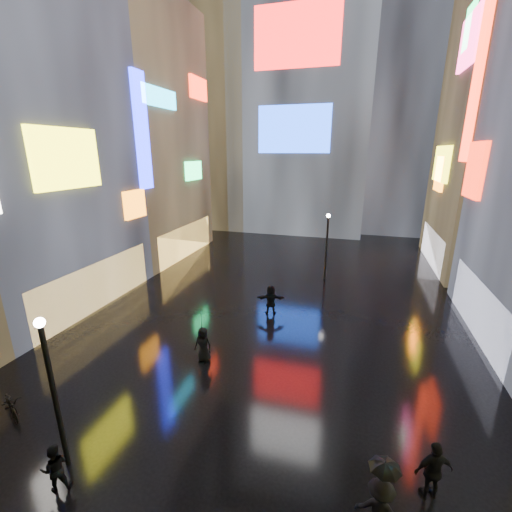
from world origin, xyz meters
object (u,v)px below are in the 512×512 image
at_px(pedestrian_3, 434,471).
at_px(lamp_far, 327,243).
at_px(bicycle, 11,405).
at_px(lamp_near, 53,386).

bearing_deg(pedestrian_3, lamp_far, -95.87).
bearing_deg(pedestrian_3, bicycle, -17.33).
xyz_separation_m(lamp_near, lamp_far, (6.29, 19.30, 0.00)).
relative_size(pedestrian_3, bicycle, 1.09).
distance_m(lamp_far, pedestrian_3, 17.93).
bearing_deg(lamp_near, bicycle, 162.79).
bearing_deg(lamp_near, pedestrian_3, 10.87).
distance_m(lamp_near, pedestrian_3, 11.34).
relative_size(lamp_near, lamp_far, 1.00).
relative_size(lamp_far, bicycle, 2.99).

